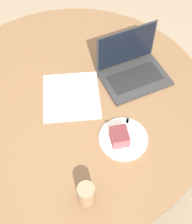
% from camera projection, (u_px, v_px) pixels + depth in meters
% --- Properties ---
extents(ground_plane, '(12.00, 12.00, 0.00)m').
position_uv_depth(ground_plane, '(78.00, 162.00, 2.16)').
color(ground_plane, gray).
extents(dining_table, '(1.39, 1.39, 0.75)m').
position_uv_depth(dining_table, '(73.00, 107.00, 1.62)').
color(dining_table, brown).
rests_on(dining_table, ground_plane).
extents(paper_document, '(0.37, 0.36, 0.00)m').
position_uv_depth(paper_document, '(71.00, 96.00, 1.54)').
color(paper_document, white).
rests_on(paper_document, dining_table).
extents(plate, '(0.22, 0.22, 0.01)m').
position_uv_depth(plate, '(123.00, 139.00, 1.40)').
color(plate, silver).
rests_on(plate, dining_table).
extents(cake_slice, '(0.10, 0.10, 0.06)m').
position_uv_depth(cake_slice, '(119.00, 136.00, 1.36)').
color(cake_slice, '#B74C51').
rests_on(cake_slice, plate).
extents(fork, '(0.15, 0.12, 0.00)m').
position_uv_depth(fork, '(126.00, 131.00, 1.42)').
color(fork, silver).
rests_on(fork, plate).
extents(coffee_glass, '(0.07, 0.07, 0.11)m').
position_uv_depth(coffee_glass, '(86.00, 194.00, 1.21)').
color(coffee_glass, '#997556').
rests_on(coffee_glass, dining_table).
extents(laptop, '(0.24, 0.33, 0.24)m').
position_uv_depth(laptop, '(133.00, 70.00, 1.59)').
color(laptop, '#2D2D2D').
rests_on(laptop, dining_table).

